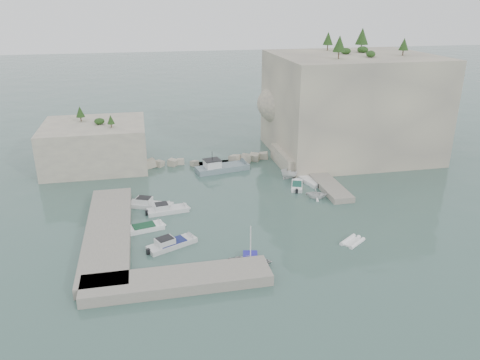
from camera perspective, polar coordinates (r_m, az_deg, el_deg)
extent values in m
plane|color=#41625A|center=(58.38, 1.22, -4.84)|extent=(400.00, 400.00, 0.00)
cube|color=beige|center=(83.67, 13.29, 8.86)|extent=(26.00, 22.00, 17.00)
cube|color=beige|center=(77.38, 7.62, 2.67)|extent=(8.00, 10.00, 2.50)
cube|color=beige|center=(79.60, -17.21, 4.12)|extent=(16.00, 14.00, 7.00)
cube|color=#9E9689|center=(56.21, -15.77, -6.17)|extent=(5.00, 24.00, 1.10)
cube|color=#9E9689|center=(46.05, -7.62, -12.04)|extent=(18.00, 4.00, 1.10)
cube|color=#9E9689|center=(70.81, 10.07, 0.01)|extent=(3.00, 16.00, 0.80)
cube|color=beige|center=(77.96, -3.15, 2.55)|extent=(28.00, 3.00, 1.40)
imported|color=silver|center=(49.05, 1.27, -10.33)|extent=(5.18, 4.18, 0.95)
imported|color=white|center=(65.30, 9.25, -2.19)|extent=(3.67, 3.41, 1.58)
imported|color=white|center=(72.40, 6.68, 0.34)|extent=(5.39, 3.28, 1.95)
cylinder|color=white|center=(47.75, 1.30, -7.70)|extent=(0.10, 0.10, 4.20)
cone|color=#1E4219|center=(75.53, 12.03, 15.97)|extent=(1.96, 1.96, 2.45)
cone|color=#1E4219|center=(87.00, 14.67, 16.62)|extent=(2.24, 2.24, 2.80)
cone|color=#1E4219|center=(82.80, 19.36, 15.38)|extent=(1.57, 1.57, 1.96)
cone|color=#1E4219|center=(87.73, 10.70, 16.61)|extent=(1.79, 1.79, 2.24)
cone|color=#1E4219|center=(80.49, -18.92, 7.90)|extent=(1.40, 1.40, 1.75)
cone|color=#1E4219|center=(75.23, -15.49, 7.14)|extent=(1.12, 1.12, 1.40)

